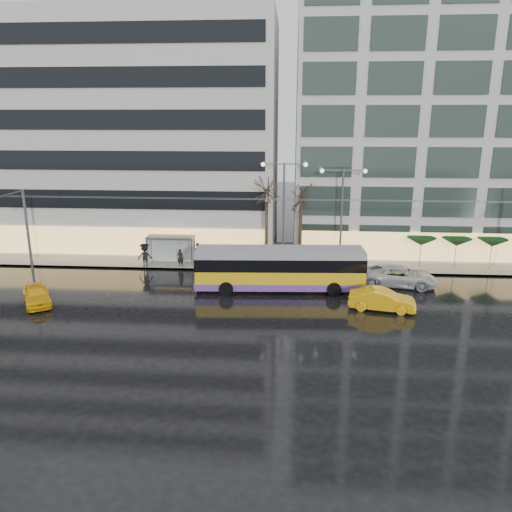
# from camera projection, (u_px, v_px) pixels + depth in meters

# --- Properties ---
(ground) EXTENTS (140.00, 140.00, 0.00)m
(ground) POSITION_uv_depth(u_px,v_px,m) (251.00, 311.00, 34.37)
(ground) COLOR black
(ground) RESTS_ON ground
(sidewalk) EXTENTS (80.00, 10.00, 0.15)m
(sidewalk) POSITION_uv_depth(u_px,v_px,m) (283.00, 256.00, 47.65)
(sidewalk) COLOR gray
(sidewalk) RESTS_ON ground
(kerb) EXTENTS (80.00, 0.10, 0.15)m
(kerb) POSITION_uv_depth(u_px,v_px,m) (282.00, 271.00, 42.90)
(kerb) COLOR slate
(kerb) RESTS_ON ground
(building_left) EXTENTS (34.00, 14.00, 22.00)m
(building_left) POSITION_uv_depth(u_px,v_px,m) (109.00, 134.00, 50.70)
(building_left) COLOR beige
(building_left) RESTS_ON sidewalk
(building_right) EXTENTS (32.00, 14.00, 25.00)m
(building_right) POSITION_uv_depth(u_px,v_px,m) (463.00, 119.00, 47.87)
(building_right) COLOR beige
(building_right) RESTS_ON sidewalk
(trolleybus) EXTENTS (12.94, 5.20, 5.94)m
(trolleybus) POSITION_uv_depth(u_px,v_px,m) (280.00, 270.00, 38.12)
(trolleybus) COLOR gold
(trolleybus) RESTS_ON ground
(catenary) EXTENTS (42.24, 5.12, 7.00)m
(catenary) POSITION_uv_depth(u_px,v_px,m) (271.00, 226.00, 40.77)
(catenary) COLOR #595B60
(catenary) RESTS_ON ground
(bus_shelter) EXTENTS (4.20, 1.60, 2.51)m
(bus_shelter) POSITION_uv_depth(u_px,v_px,m) (167.00, 243.00, 44.68)
(bus_shelter) COLOR #595B60
(bus_shelter) RESTS_ON sidewalk
(street_lamp_near) EXTENTS (3.96, 0.36, 9.03)m
(street_lamp_near) POSITION_uv_depth(u_px,v_px,m) (284.00, 200.00, 42.98)
(street_lamp_near) COLOR #595B60
(street_lamp_near) RESTS_ON sidewalk
(street_lamp_far) EXTENTS (3.96, 0.36, 8.53)m
(street_lamp_far) POSITION_uv_depth(u_px,v_px,m) (342.00, 204.00, 42.71)
(street_lamp_far) COLOR #595B60
(street_lamp_far) RESTS_ON sidewalk
(tree_a) EXTENTS (3.20, 3.20, 8.40)m
(tree_a) POSITION_uv_depth(u_px,v_px,m) (267.00, 187.00, 42.98)
(tree_a) COLOR black
(tree_a) RESTS_ON sidewalk
(tree_b) EXTENTS (3.20, 3.20, 7.70)m
(tree_b) POSITION_uv_depth(u_px,v_px,m) (301.00, 195.00, 43.15)
(tree_b) COLOR black
(tree_b) RESTS_ON sidewalk
(parasol_a) EXTENTS (2.50, 2.50, 2.65)m
(parasol_a) POSITION_uv_depth(u_px,v_px,m) (421.00, 242.00, 43.30)
(parasol_a) COLOR #595B60
(parasol_a) RESTS_ON sidewalk
(parasol_b) EXTENTS (2.50, 2.50, 2.65)m
(parasol_b) POSITION_uv_depth(u_px,v_px,m) (457.00, 242.00, 43.09)
(parasol_b) COLOR #595B60
(parasol_b) RESTS_ON sidewalk
(parasol_c) EXTENTS (2.50, 2.50, 2.65)m
(parasol_c) POSITION_uv_depth(u_px,v_px,m) (492.00, 243.00, 42.88)
(parasol_c) COLOR #595B60
(parasol_c) RESTS_ON sidewalk
(taxi_a) EXTENTS (3.65, 4.44, 1.43)m
(taxi_a) POSITION_uv_depth(u_px,v_px,m) (37.00, 295.00, 35.43)
(taxi_a) COLOR #F1B00C
(taxi_a) RESTS_ON ground
(taxi_b) EXTENTS (4.73, 2.38, 1.49)m
(taxi_b) POSITION_uv_depth(u_px,v_px,m) (382.00, 300.00, 34.38)
(taxi_b) COLOR #FBAE0D
(taxi_b) RESTS_ON ground
(sedan_silver) EXTENTS (6.18, 3.57, 1.62)m
(sedan_silver) POSITION_uv_depth(u_px,v_px,m) (399.00, 276.00, 39.31)
(sedan_silver) COLOR silver
(sedan_silver) RESTS_ON ground
(pedestrian_a) EXTENTS (1.08, 1.10, 2.19)m
(pedestrian_a) POSITION_uv_depth(u_px,v_px,m) (180.00, 250.00, 43.71)
(pedestrian_a) COLOR black
(pedestrian_a) RESTS_ON sidewalk
(pedestrian_b) EXTENTS (0.85, 0.70, 1.62)m
(pedestrian_b) POSITION_uv_depth(u_px,v_px,m) (197.00, 251.00, 45.81)
(pedestrian_b) COLOR black
(pedestrian_b) RESTS_ON sidewalk
(pedestrian_c) EXTENTS (1.35, 0.97, 2.11)m
(pedestrian_c) POSITION_uv_depth(u_px,v_px,m) (145.00, 254.00, 43.75)
(pedestrian_c) COLOR black
(pedestrian_c) RESTS_ON sidewalk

